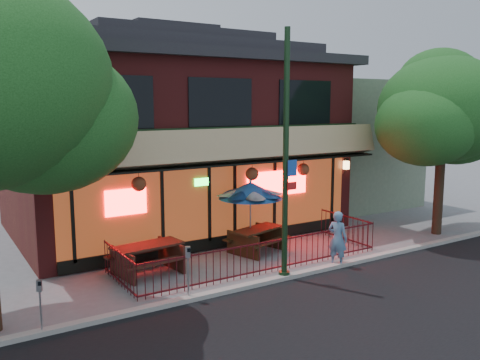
% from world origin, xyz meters
% --- Properties ---
extents(ground, '(80.00, 80.00, 0.00)m').
position_xyz_m(ground, '(0.00, 0.00, 0.00)').
color(ground, gray).
rests_on(ground, ground).
extents(curb, '(80.00, 0.25, 0.12)m').
position_xyz_m(curb, '(0.00, -0.50, 0.06)').
color(curb, '#999993').
rests_on(curb, ground).
extents(restaurant_building, '(12.96, 9.49, 8.05)m').
position_xyz_m(restaurant_building, '(0.00, 7.11, 4.13)').
color(restaurant_building, maroon).
rests_on(restaurant_building, ground).
extents(neighbor_building, '(6.00, 7.00, 6.00)m').
position_xyz_m(neighbor_building, '(9.00, 7.70, 3.00)').
color(neighbor_building, gray).
rests_on(neighbor_building, ground).
extents(patio_fence, '(8.44, 2.62, 1.00)m').
position_xyz_m(patio_fence, '(0.00, 0.50, 0.63)').
color(patio_fence, '#410E14').
rests_on(patio_fence, ground).
extents(street_light, '(0.43, 0.32, 7.00)m').
position_xyz_m(street_light, '(0.00, -0.40, 3.15)').
color(street_light, black).
rests_on(street_light, ground).
extents(street_tree_right, '(4.80, 4.80, 7.02)m').
position_xyz_m(street_tree_right, '(8.04, 0.59, 4.96)').
color(street_tree_right, '#34271A').
rests_on(street_tree_right, ground).
extents(picnic_table_left, '(2.22, 1.80, 0.88)m').
position_xyz_m(picnic_table_left, '(-3.16, 2.06, 0.58)').
color(picnic_table_left, '#402017').
rests_on(picnic_table_left, ground).
extents(picnic_table_right, '(2.23, 1.92, 0.81)m').
position_xyz_m(picnic_table_right, '(0.80, 2.16, 0.53)').
color(picnic_table_right, black).
rests_on(picnic_table_right, ground).
extents(patio_umbrella, '(2.15, 2.15, 2.45)m').
position_xyz_m(patio_umbrella, '(0.67, 2.40, 2.09)').
color(patio_umbrella, gray).
rests_on(patio_umbrella, ground).
extents(pedestrian, '(0.62, 0.74, 1.72)m').
position_xyz_m(pedestrian, '(2.08, -0.35, 0.86)').
color(pedestrian, '#5684AC').
rests_on(pedestrian, ground).
extents(parking_meter_near, '(0.15, 0.14, 1.41)m').
position_xyz_m(parking_meter_near, '(-3.05, -0.40, 0.95)').
color(parking_meter_near, '#909398').
rests_on(parking_meter_near, ground).
extents(parking_meter_far, '(0.14, 0.13, 1.24)m').
position_xyz_m(parking_meter_far, '(-6.63, -0.48, 0.84)').
color(parking_meter_far, '#999CA1').
rests_on(parking_meter_far, ground).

